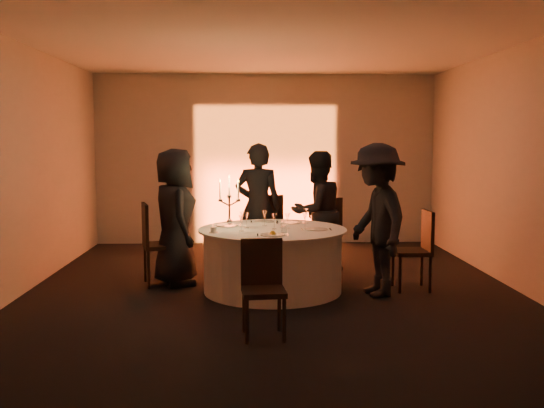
{
  "coord_description": "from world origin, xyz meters",
  "views": [
    {
      "loc": [
        -0.27,
        -7.28,
        1.84
      ],
      "look_at": [
        0.0,
        0.2,
        1.05
      ],
      "focal_mm": 40.0,
      "sensor_mm": 36.0,
      "label": 1
    }
  ],
  "objects_px": {
    "chair_front": "(263,282)",
    "guest_left": "(175,217)",
    "chair_left": "(155,239)",
    "chair_back_right": "(324,229)",
    "guest_right": "(377,220)",
    "candelabra": "(229,209)",
    "guest_back_right": "(317,212)",
    "chair_right": "(418,245)",
    "guest_back_left": "(258,207)",
    "chair_back_left": "(268,224)",
    "coffee_cup": "(213,230)",
    "banquet_table": "(273,260)"
  },
  "relations": [
    {
      "from": "banquet_table",
      "to": "chair_left",
      "type": "relative_size",
      "value": 1.72
    },
    {
      "from": "chair_right",
      "to": "guest_left",
      "type": "height_order",
      "value": "guest_left"
    },
    {
      "from": "chair_left",
      "to": "chair_back_right",
      "type": "xyz_separation_m",
      "value": [
        2.26,
        0.87,
        -0.01
      ]
    },
    {
      "from": "banquet_table",
      "to": "coffee_cup",
      "type": "height_order",
      "value": "coffee_cup"
    },
    {
      "from": "chair_back_right",
      "to": "guest_back_right",
      "type": "distance_m",
      "value": 0.33
    },
    {
      "from": "banquet_table",
      "to": "candelabra",
      "type": "bearing_deg",
      "value": 167.45
    },
    {
      "from": "guest_right",
      "to": "candelabra",
      "type": "bearing_deg",
      "value": -112.68
    },
    {
      "from": "chair_left",
      "to": "chair_back_right",
      "type": "relative_size",
      "value": 1.02
    },
    {
      "from": "chair_left",
      "to": "candelabra",
      "type": "relative_size",
      "value": 1.62
    },
    {
      "from": "chair_left",
      "to": "chair_back_left",
      "type": "height_order",
      "value": "chair_left"
    },
    {
      "from": "chair_back_left",
      "to": "guest_back_right",
      "type": "relative_size",
      "value": 0.61
    },
    {
      "from": "chair_front",
      "to": "guest_back_left",
      "type": "relative_size",
      "value": 0.5
    },
    {
      "from": "candelabra",
      "to": "guest_back_left",
      "type": "bearing_deg",
      "value": 71.91
    },
    {
      "from": "chair_back_left",
      "to": "candelabra",
      "type": "bearing_deg",
      "value": 72.45
    },
    {
      "from": "chair_back_left",
      "to": "chair_back_right",
      "type": "relative_size",
      "value": 1.01
    },
    {
      "from": "guest_back_left",
      "to": "coffee_cup",
      "type": "bearing_deg",
      "value": 78.02
    },
    {
      "from": "banquet_table",
      "to": "chair_left",
      "type": "distance_m",
      "value": 1.54
    },
    {
      "from": "chair_right",
      "to": "chair_back_right",
      "type": "bearing_deg",
      "value": -140.45
    },
    {
      "from": "chair_front",
      "to": "guest_back_left",
      "type": "bearing_deg",
      "value": 85.31
    },
    {
      "from": "chair_left",
      "to": "guest_left",
      "type": "height_order",
      "value": "guest_left"
    },
    {
      "from": "guest_back_left",
      "to": "coffee_cup",
      "type": "xyz_separation_m",
      "value": [
        -0.54,
        -1.53,
        -0.1
      ]
    },
    {
      "from": "chair_left",
      "to": "guest_back_right",
      "type": "distance_m",
      "value": 2.27
    },
    {
      "from": "chair_back_left",
      "to": "guest_right",
      "type": "xyz_separation_m",
      "value": [
        1.23,
        -1.98,
        0.32
      ]
    },
    {
      "from": "guest_back_left",
      "to": "candelabra",
      "type": "bearing_deg",
      "value": 79.35
    },
    {
      "from": "chair_back_left",
      "to": "coffee_cup",
      "type": "height_order",
      "value": "chair_back_left"
    },
    {
      "from": "chair_front",
      "to": "guest_left",
      "type": "bearing_deg",
      "value": 112.52
    },
    {
      "from": "chair_back_right",
      "to": "guest_back_right",
      "type": "bearing_deg",
      "value": 23.75
    },
    {
      "from": "chair_back_left",
      "to": "guest_back_right",
      "type": "distance_m",
      "value": 0.97
    },
    {
      "from": "chair_back_right",
      "to": "guest_back_right",
      "type": "relative_size",
      "value": 0.61
    },
    {
      "from": "chair_back_right",
      "to": "guest_left",
      "type": "bearing_deg",
      "value": -6.33
    },
    {
      "from": "guest_back_left",
      "to": "candelabra",
      "type": "xyz_separation_m",
      "value": [
        -0.37,
        -1.12,
        0.1
      ]
    },
    {
      "from": "chair_back_left",
      "to": "chair_front",
      "type": "distance_m",
      "value": 3.43
    },
    {
      "from": "candelabra",
      "to": "chair_left",
      "type": "bearing_deg",
      "value": 165.15
    },
    {
      "from": "chair_front",
      "to": "coffee_cup",
      "type": "height_order",
      "value": "chair_front"
    },
    {
      "from": "chair_front",
      "to": "candelabra",
      "type": "distance_m",
      "value": 1.91
    },
    {
      "from": "chair_right",
      "to": "chair_front",
      "type": "height_order",
      "value": "chair_right"
    },
    {
      "from": "guest_right",
      "to": "coffee_cup",
      "type": "relative_size",
      "value": 16.45
    },
    {
      "from": "chair_right",
      "to": "guest_back_left",
      "type": "bearing_deg",
      "value": -122.09
    },
    {
      "from": "banquet_table",
      "to": "chair_right",
      "type": "relative_size",
      "value": 1.83
    },
    {
      "from": "chair_right",
      "to": "coffee_cup",
      "type": "height_order",
      "value": "chair_right"
    },
    {
      "from": "guest_back_right",
      "to": "guest_left",
      "type": "bearing_deg",
      "value": -11.28
    },
    {
      "from": "chair_back_left",
      "to": "guest_right",
      "type": "relative_size",
      "value": 0.57
    },
    {
      "from": "chair_back_left",
      "to": "guest_back_left",
      "type": "xyz_separation_m",
      "value": [
        -0.15,
        -0.5,
        0.31
      ]
    },
    {
      "from": "chair_back_left",
      "to": "guest_back_left",
      "type": "distance_m",
      "value": 0.61
    },
    {
      "from": "guest_back_right",
      "to": "chair_front",
      "type": "bearing_deg",
      "value": 42.16
    },
    {
      "from": "chair_front",
      "to": "chair_back_right",
      "type": "bearing_deg",
      "value": 67.47
    },
    {
      "from": "chair_back_left",
      "to": "chair_left",
      "type": "bearing_deg",
      "value": 43.09
    },
    {
      "from": "guest_right",
      "to": "guest_back_right",
      "type": "bearing_deg",
      "value": -168.1
    },
    {
      "from": "guest_back_left",
      "to": "guest_back_right",
      "type": "relative_size",
      "value": 1.06
    },
    {
      "from": "chair_back_right",
      "to": "banquet_table",
      "type": "bearing_deg",
      "value": 28.55
    }
  ]
}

